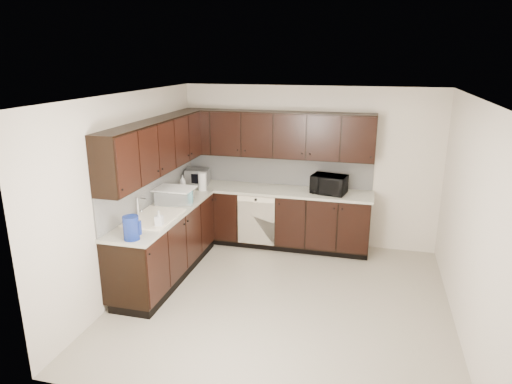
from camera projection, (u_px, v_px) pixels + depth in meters
floor at (282, 301)px, 5.67m from camera, size 4.00×4.00×0.00m
ceiling at (286, 96)px, 4.96m from camera, size 4.00×4.00×0.00m
wall_back at (309, 167)px, 7.17m from camera, size 4.00×0.02×2.50m
wall_left at (130, 193)px, 5.79m from camera, size 0.02×4.00×2.50m
wall_right at (469, 220)px, 4.83m from camera, size 0.02×4.00×2.50m
wall_front at (233, 285)px, 3.46m from camera, size 4.00×0.02×2.50m
lower_cabinets at (231, 231)px, 6.82m from camera, size 3.00×2.80×0.90m
countertop at (231, 199)px, 6.67m from camera, size 3.03×2.83×0.04m
backsplash at (221, 177)px, 6.85m from camera, size 3.00×2.80×0.48m
upper_cabinets at (225, 140)px, 6.54m from camera, size 3.00×2.80×0.70m
dishwasher at (256, 218)px, 6.99m from camera, size 0.58×0.04×0.78m
sink at (154, 223)px, 5.81m from camera, size 0.54×0.82×0.42m
microwave at (329, 184)px, 6.82m from camera, size 0.56×0.44×0.28m
soap_bottle_a at (159, 219)px, 5.49m from camera, size 0.10×0.11×0.20m
soap_bottle_b at (183, 183)px, 6.94m from camera, size 0.12×0.12×0.25m
toaster_oven at (198, 176)px, 7.36m from camera, size 0.42×0.34×0.24m
storage_bin at (175, 196)px, 6.40m from camera, size 0.61×0.52×0.20m
blue_pitcher at (131, 228)px, 5.10m from camera, size 0.20×0.20×0.27m
teal_tumbler at (190, 196)px, 6.39m from camera, size 0.10×0.10×0.19m
paper_towel_roll at (202, 182)px, 6.98m from camera, size 0.15×0.15×0.28m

